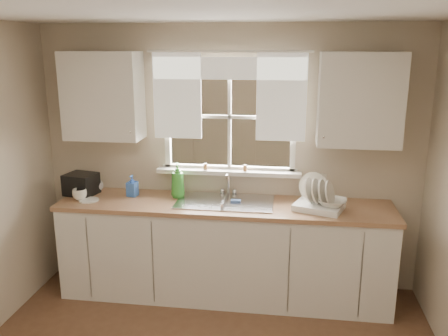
# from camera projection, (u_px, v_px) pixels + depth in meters

# --- Properties ---
(room_walls) EXTENTS (3.62, 4.02, 2.50)m
(room_walls) POSITION_uv_depth(u_px,v_px,m) (180.00, 250.00, 2.55)
(room_walls) COLOR beige
(room_walls) RESTS_ON ground
(ceiling) EXTENTS (3.60, 4.00, 0.02)m
(ceiling) POSITION_uv_depth(u_px,v_px,m) (177.00, 4.00, 2.29)
(ceiling) COLOR silver
(ceiling) RESTS_ON room_walls
(window) EXTENTS (1.38, 0.16, 1.06)m
(window) POSITION_uv_depth(u_px,v_px,m) (229.00, 134.00, 4.46)
(window) COLOR white
(window) RESTS_ON room_walls
(curtains) EXTENTS (1.50, 0.03, 0.81)m
(curtains) POSITION_uv_depth(u_px,v_px,m) (229.00, 87.00, 4.30)
(curtains) COLOR white
(curtains) RESTS_ON room_walls
(base_cabinets) EXTENTS (3.00, 0.62, 0.87)m
(base_cabinets) POSITION_uv_depth(u_px,v_px,m) (224.00, 252.00, 4.42)
(base_cabinets) COLOR silver
(base_cabinets) RESTS_ON ground
(countertop) EXTENTS (3.04, 0.65, 0.04)m
(countertop) POSITION_uv_depth(u_px,v_px,m) (224.00, 205.00, 4.31)
(countertop) COLOR #A47652
(countertop) RESTS_ON base_cabinets
(upper_cabinet_left) EXTENTS (0.70, 0.33, 0.80)m
(upper_cabinet_left) POSITION_uv_depth(u_px,v_px,m) (103.00, 96.00, 4.36)
(upper_cabinet_left) COLOR silver
(upper_cabinet_left) RESTS_ON room_walls
(upper_cabinet_right) EXTENTS (0.70, 0.33, 0.80)m
(upper_cabinet_right) POSITION_uv_depth(u_px,v_px,m) (360.00, 100.00, 4.05)
(upper_cabinet_right) COLOR silver
(upper_cabinet_right) RESTS_ON room_walls
(wall_outlet) EXTENTS (0.08, 0.01, 0.12)m
(wall_outlet) POSITION_uv_depth(u_px,v_px,m) (322.00, 180.00, 4.43)
(wall_outlet) COLOR beige
(wall_outlet) RESTS_ON room_walls
(sill_jars) EXTENTS (0.42, 0.04, 0.06)m
(sill_jars) POSITION_uv_depth(u_px,v_px,m) (225.00, 167.00, 4.49)
(sill_jars) COLOR brown
(sill_jars) RESTS_ON window
(sink) EXTENTS (0.88, 0.52, 0.40)m
(sink) POSITION_uv_depth(u_px,v_px,m) (225.00, 210.00, 4.35)
(sink) COLOR #B7B7BC
(sink) RESTS_ON countertop
(dish_rack) EXTENTS (0.48, 0.42, 0.30)m
(dish_rack) POSITION_uv_depth(u_px,v_px,m) (319.00, 201.00, 4.13)
(dish_rack) COLOR white
(dish_rack) RESTS_ON countertop
(bowl) EXTENTS (0.30, 0.30, 0.06)m
(bowl) POSITION_uv_depth(u_px,v_px,m) (332.00, 202.00, 4.07)
(bowl) COLOR silver
(bowl) RESTS_ON dish_rack
(soap_bottle_a) EXTENTS (0.15, 0.15, 0.33)m
(soap_bottle_a) POSITION_uv_depth(u_px,v_px,m) (178.00, 180.00, 4.43)
(soap_bottle_a) COLOR green
(soap_bottle_a) RESTS_ON countertop
(soap_bottle_b) EXTENTS (0.10, 0.11, 0.20)m
(soap_bottle_b) POSITION_uv_depth(u_px,v_px,m) (132.00, 186.00, 4.49)
(soap_bottle_b) COLOR blue
(soap_bottle_b) RESTS_ON countertop
(soap_bottle_c) EXTENTS (0.18, 0.18, 0.18)m
(soap_bottle_c) POSITION_uv_depth(u_px,v_px,m) (96.00, 183.00, 4.63)
(soap_bottle_c) COLOR beige
(soap_bottle_c) RESTS_ON countertop
(saucer) EXTENTS (0.18, 0.18, 0.01)m
(saucer) POSITION_uv_depth(u_px,v_px,m) (89.00, 200.00, 4.37)
(saucer) COLOR white
(saucer) RESTS_ON countertop
(cup) EXTENTS (0.16, 0.16, 0.10)m
(cup) POSITION_uv_depth(u_px,v_px,m) (80.00, 194.00, 4.39)
(cup) COLOR white
(cup) RESTS_ON countertop
(black_appliance) EXTENTS (0.32, 0.29, 0.20)m
(black_appliance) POSITION_uv_depth(u_px,v_px,m) (81.00, 184.00, 4.54)
(black_appliance) COLOR black
(black_appliance) RESTS_ON countertop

